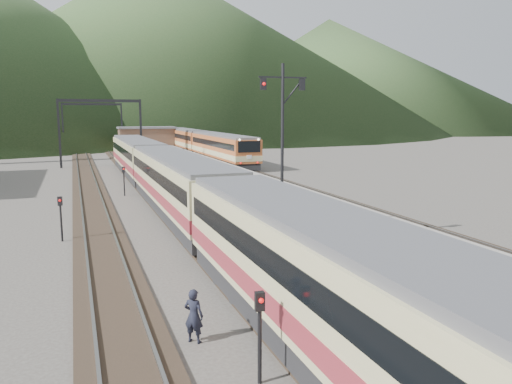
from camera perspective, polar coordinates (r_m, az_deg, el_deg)
name	(u,v)px	position (r m, az deg, el deg)	size (l,w,h in m)	color
track_main	(144,181)	(48.09, -12.73, 1.27)	(2.60, 200.00, 0.23)	black
track_far	(88,183)	(47.72, -18.69, 0.96)	(2.60, 200.00, 0.23)	black
track_second	(258,176)	(50.82, 0.24, 1.90)	(2.60, 200.00, 0.23)	black
platform	(207,176)	(47.12, -5.66, 1.82)	(8.00, 100.00, 1.00)	gray
gantry_near	(101,120)	(62.38, -17.34, 7.90)	(9.55, 0.25, 8.00)	black
gantry_far	(93,118)	(87.35, -18.18, 8.06)	(9.55, 0.25, 8.00)	black
station_shed	(147,136)	(86.16, -12.38, 6.28)	(9.40, 4.40, 3.10)	brown
hill_b	(152,44)	(242.02, -11.81, 16.22)	(220.00, 220.00, 75.00)	#2B4A23
hill_c	(328,74)	(247.02, 8.24, 13.25)	(160.00, 160.00, 50.00)	#2B4A23
main_train	(178,182)	(31.60, -8.95, 1.15)	(3.07, 62.88, 3.74)	#C2BA83
second_train	(202,143)	(72.94, -6.18, 5.60)	(3.03, 41.31, 3.70)	#B0582A
signal_mast	(282,131)	(22.42, 3.03, 6.94)	(2.20, 0.32, 7.51)	black
short_signal_a	(260,325)	(12.06, 0.42, -14.96)	(0.23, 0.18, 2.27)	black
short_signal_b	(124,177)	(39.93, -14.86, 1.66)	(0.25, 0.21, 2.27)	black
short_signal_c	(61,213)	(26.65, -21.43, -2.21)	(0.24, 0.19, 2.27)	black
worker	(194,316)	(14.41, -7.13, -13.86)	(0.57, 0.37, 1.56)	black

